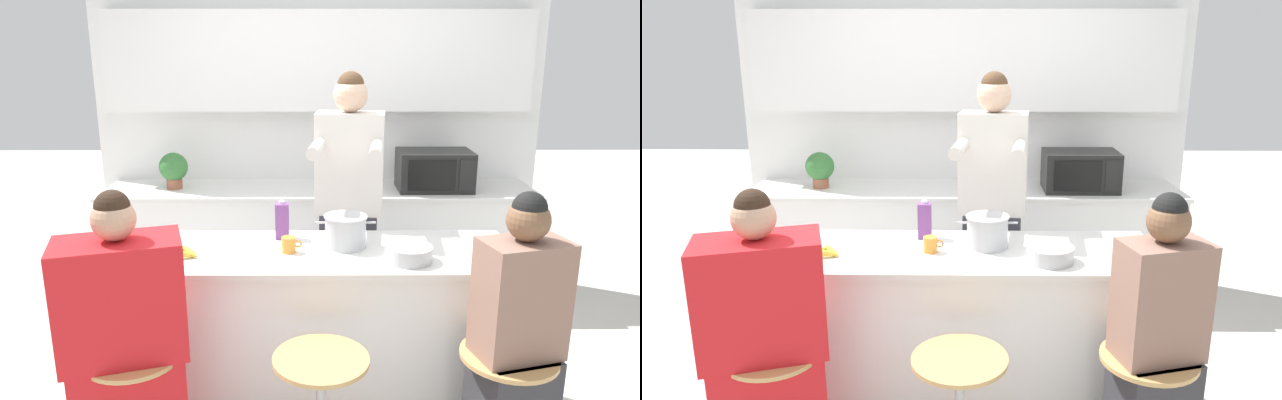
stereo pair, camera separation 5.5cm
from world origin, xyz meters
TOP-DOWN VIEW (x-y plane):
  - wall_back at (0.00, 1.79)m, footprint 3.52×0.22m
  - back_counter at (0.00, 1.49)m, footprint 3.27×0.63m
  - kitchen_island at (0.00, 0.00)m, footprint 2.00×0.65m
  - person_cooking at (0.18, 0.52)m, footprint 0.46×0.59m
  - person_wrapped_blanket at (-0.82, -0.58)m, footprint 0.57×0.42m
  - person_seated_near at (0.83, -0.58)m, footprint 0.40×0.34m
  - cooking_pot at (0.13, 0.06)m, footprint 0.31×0.23m
  - fruit_bowl at (0.43, -0.15)m, footprint 0.23×0.23m
  - coffee_cup_near at (-0.16, -0.02)m, footprint 0.10×0.07m
  - banana_bunch at (-0.68, -0.09)m, footprint 0.17×0.12m
  - juice_carton at (-0.20, 0.20)m, footprint 0.07×0.07m
  - microwave at (0.87, 1.45)m, footprint 0.55×0.37m
  - potted_plant at (-1.11, 1.49)m, footprint 0.22×0.22m

SIDE VIEW (x-z plane):
  - back_counter at x=0.00m, z-range 0.00..0.88m
  - kitchen_island at x=0.00m, z-range 0.01..0.94m
  - person_seated_near at x=0.83m, z-range -0.06..1.33m
  - person_wrapped_blanket at x=-0.82m, z-range -0.05..1.35m
  - person_cooking at x=0.18m, z-range 0.00..1.80m
  - banana_bunch at x=-0.68m, z-range 0.93..0.98m
  - fruit_bowl at x=0.43m, z-range 0.93..1.01m
  - coffee_cup_near at x=-0.16m, z-range 0.93..1.01m
  - cooking_pot at x=0.13m, z-range 0.93..1.10m
  - juice_carton at x=-0.20m, z-range 0.92..1.13m
  - microwave at x=0.87m, z-range 0.88..1.18m
  - potted_plant at x=-1.11m, z-range 0.90..1.18m
  - wall_back at x=0.00m, z-range 0.19..2.89m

